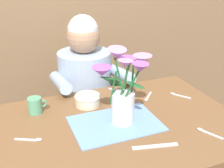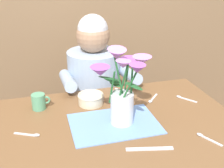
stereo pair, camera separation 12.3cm
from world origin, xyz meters
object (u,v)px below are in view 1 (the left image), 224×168
object	(u,v)px
flower_vase	(123,87)
coffee_cup	(35,105)
seated_person	(86,100)
ceramic_bowl	(88,100)
dinner_knife	(155,146)

from	to	relation	value
flower_vase	coffee_cup	xyz separation A→B (m)	(-0.36, 0.24, -0.14)
seated_person	coffee_cup	xyz separation A→B (m)	(-0.36, -0.37, 0.22)
coffee_cup	ceramic_bowl	bearing A→B (deg)	-3.95
seated_person	coffee_cup	distance (m)	0.56
ceramic_bowl	flower_vase	bearing A→B (deg)	-65.56
flower_vase	dinner_knife	size ratio (longest dim) A/B	1.85
ceramic_bowl	coffee_cup	world-z (taller)	coffee_cup
ceramic_bowl	coffee_cup	distance (m)	0.26
seated_person	ceramic_bowl	bearing A→B (deg)	-106.68
seated_person	dinner_knife	bearing A→B (deg)	-89.06
seated_person	flower_vase	size ratio (longest dim) A/B	3.22
ceramic_bowl	dinner_knife	bearing A→B (deg)	-71.96
coffee_cup	seated_person	bearing A→B (deg)	45.62
seated_person	flower_vase	bearing A→B (deg)	-92.21
dinner_knife	coffee_cup	world-z (taller)	coffee_cup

